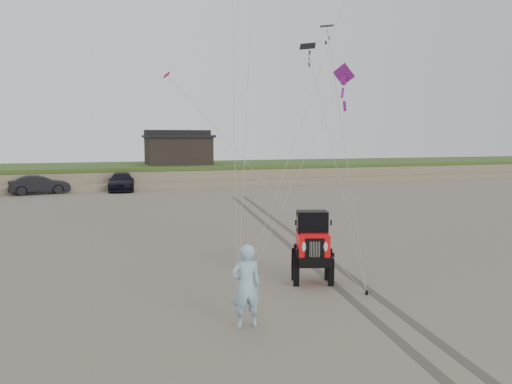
# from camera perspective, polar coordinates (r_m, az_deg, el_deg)

# --- Properties ---
(ground) EXTENTS (160.00, 160.00, 0.00)m
(ground) POSITION_cam_1_polar(r_m,az_deg,el_deg) (14.16, 8.40, -11.63)
(ground) COLOR #6B6054
(ground) RESTS_ON ground
(dune_ridge) EXTENTS (160.00, 14.25, 1.73)m
(dune_ridge) POSITION_cam_1_polar(r_m,az_deg,el_deg) (50.02, -11.22, 2.09)
(dune_ridge) COLOR #7A6B54
(dune_ridge) RESTS_ON ground
(cabin) EXTENTS (6.40, 5.40, 3.35)m
(cabin) POSITION_cam_1_polar(r_m,az_deg,el_deg) (49.70, -8.91, 4.90)
(cabin) COLOR black
(cabin) RESTS_ON dune_ridge
(truck_b) EXTENTS (4.60, 2.29, 1.45)m
(truck_b) POSITION_cam_1_polar(r_m,az_deg,el_deg) (41.91, -23.52, 0.78)
(truck_b) COLOR black
(truck_b) RESTS_ON ground
(truck_c) EXTENTS (2.43, 5.12, 1.44)m
(truck_c) POSITION_cam_1_polar(r_m,az_deg,el_deg) (42.39, -15.12, 1.13)
(truck_c) COLOR black
(truck_c) RESTS_ON ground
(jeep) EXTENTS (3.27, 5.02, 1.73)m
(jeep) POSITION_cam_1_polar(r_m,az_deg,el_deg) (15.01, 6.47, -7.16)
(jeep) COLOR #FA0D11
(jeep) RESTS_ON ground
(man) EXTENTS (0.73, 0.50, 1.93)m
(man) POSITION_cam_1_polar(r_m,az_deg,el_deg) (11.56, -1.13, -10.67)
(man) COLOR #7FAAC5
(man) RESTS_ON ground
(kite_flock) EXTENTS (8.80, 9.23, 8.48)m
(kite_flock) POSITION_cam_1_polar(r_m,az_deg,el_deg) (22.79, 6.81, 18.61)
(kite_flock) COLOR red
(kite_flock) RESTS_ON ground
(stake_main) EXTENTS (0.08, 0.08, 0.12)m
(stake_main) POSITION_cam_1_polar(r_m,az_deg,el_deg) (13.28, -2.15, -12.51)
(stake_main) COLOR black
(stake_main) RESTS_ON ground
(stake_aux) EXTENTS (0.08, 0.08, 0.12)m
(stake_aux) POSITION_cam_1_polar(r_m,az_deg,el_deg) (14.39, 12.53, -11.18)
(stake_aux) COLOR black
(stake_aux) RESTS_ON ground
(tire_tracks) EXTENTS (5.22, 29.74, 0.01)m
(tire_tracks) POSITION_cam_1_polar(r_m,az_deg,el_deg) (22.03, 3.70, -5.10)
(tire_tracks) COLOR #4C443D
(tire_tracks) RESTS_ON ground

